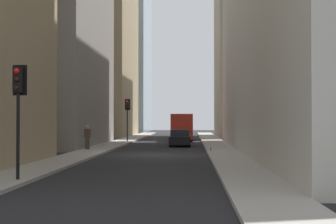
# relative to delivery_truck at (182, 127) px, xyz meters

# --- Properties ---
(ground_plane) EXTENTS (135.00, 135.00, 0.00)m
(ground_plane) POSITION_rel_delivery_truck_xyz_m (-19.42, 1.40, -1.46)
(ground_plane) COLOR black
(sidewalk_right) EXTENTS (90.00, 2.20, 0.14)m
(sidewalk_right) POSITION_rel_delivery_truck_xyz_m (-19.42, 5.90, -1.39)
(sidewalk_right) COLOR gray
(sidewalk_right) RESTS_ON ground_plane
(sidewalk_left) EXTENTS (90.00, 2.20, 0.14)m
(sidewalk_left) POSITION_rel_delivery_truck_xyz_m (-19.42, -3.10, -1.39)
(sidewalk_left) COLOR gray
(sidewalk_left) RESTS_ON ground_plane
(building_left_far) EXTENTS (13.03, 10.50, 29.03)m
(building_left_far) POSITION_rel_delivery_truck_xyz_m (9.14, -9.19, 13.07)
(building_left_far) COLOR #A8A091
(building_left_far) RESTS_ON ground_plane
(building_right_far) EXTENTS (16.27, 10.50, 25.62)m
(building_right_far) POSITION_rel_delivery_truck_xyz_m (11.31, 11.99, 11.36)
(building_right_far) COLOR #9E8966
(building_right_far) RESTS_ON ground_plane
(delivery_truck) EXTENTS (6.46, 2.25, 2.84)m
(delivery_truck) POSITION_rel_delivery_truck_xyz_m (0.00, 0.00, 0.00)
(delivery_truck) COLOR red
(delivery_truck) RESTS_ON ground_plane
(sedan_black) EXTENTS (4.30, 1.78, 1.42)m
(sedan_black) POSITION_rel_delivery_truck_xyz_m (-9.85, 0.00, -0.80)
(sedan_black) COLOR black
(sedan_black) RESTS_ON ground_plane
(traffic_light_foreground) EXTENTS (0.43, 0.52, 4.11)m
(traffic_light_foreground) POSITION_rel_delivery_truck_xyz_m (-32.81, 5.26, 1.70)
(traffic_light_foreground) COLOR black
(traffic_light_foreground) RESTS_ON sidewalk_right
(traffic_light_midblock) EXTENTS (0.43, 0.52, 4.16)m
(traffic_light_midblock) POSITION_rel_delivery_truck_xyz_m (-4.21, 5.35, 1.74)
(traffic_light_midblock) COLOR black
(traffic_light_midblock) RESTS_ON sidewalk_right
(pedestrian) EXTENTS (0.26, 0.44, 1.73)m
(pedestrian) POSITION_rel_delivery_truck_xyz_m (-16.37, 6.53, -0.38)
(pedestrian) COLOR #473D33
(pedestrian) RESTS_ON sidewalk_right
(discarded_bottle) EXTENTS (0.07, 0.07, 0.27)m
(discarded_bottle) POSITION_rel_delivery_truck_xyz_m (-17.58, -2.28, -1.21)
(discarded_bottle) COLOR brown
(discarded_bottle) RESTS_ON sidewalk_left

